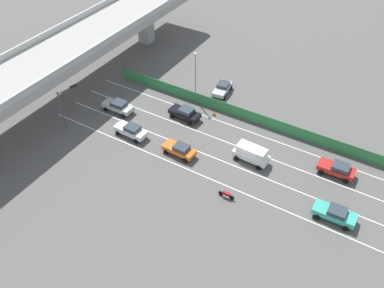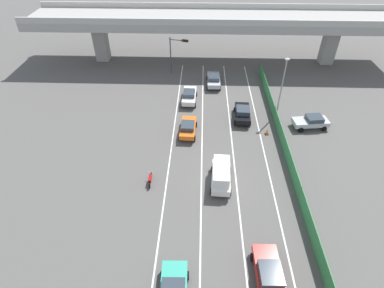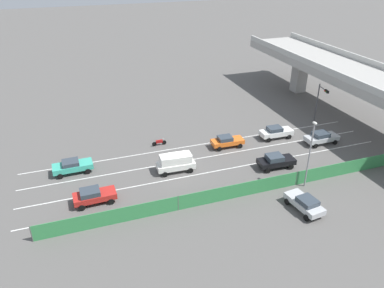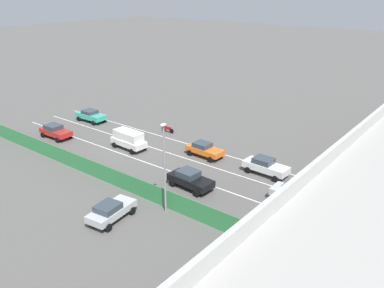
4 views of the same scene
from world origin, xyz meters
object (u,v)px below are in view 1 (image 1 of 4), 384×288
Objects in this scene: car_sedan_black at (185,113)px; parked_wagon_silver at (223,88)px; car_hatchback_white at (131,130)px; car_taxi_teal at (335,213)px; motorcycle at (226,194)px; car_sedan_red at (337,169)px; traffic_light at (66,100)px; car_van_white at (251,153)px; car_taxi_orange at (180,149)px; car_sedan_silver at (118,106)px; street_lamp at (196,73)px; traffic_cone at (214,113)px.

parked_wagon_silver is at bearing -10.77° from car_sedan_black.
car_taxi_teal is at bearing -89.94° from car_hatchback_white.
car_sedan_black is 2.30× the size of motorcycle.
car_hatchback_white reaches higher than parked_wagon_silver.
traffic_light is (-9.13, 33.60, 3.14)m from car_sedan_red.
car_van_white is at bearing 1.44° from motorcycle.
car_sedan_black is at bearing 89.84° from car_sedan_red.
traffic_light reaches higher than car_taxi_orange.
car_sedan_red is 30.27m from car_sedan_silver.
car_taxi_teal is at bearing -90.38° from car_taxi_orange.
car_sedan_black is 0.99× the size of car_sedan_silver.
car_hatchback_white reaches higher than car_taxi_orange.
street_lamp is (7.65, 12.43, 3.43)m from car_van_white.
parked_wagon_silver is at bearing 6.83° from car_taxi_orange.
car_hatchback_white is 0.59× the size of street_lamp.
parked_wagon_silver is 5.77m from traffic_cone.
parked_wagon_silver is at bearing -42.15° from car_sedan_silver.
car_sedan_black reaches higher than car_hatchback_white.
car_sedan_red is 0.94× the size of car_hatchback_white.
car_van_white is 6.49× the size of traffic_cone.
motorcycle is at bearing 105.95° from car_taxi_teal.
parked_wagon_silver reaches higher than motorcycle.
car_sedan_red is 19.00m from car_taxi_orange.
car_van_white is 10.12m from traffic_cone.
car_sedan_red reaches higher than parked_wagon_silver.
car_van_white is 0.58× the size of street_lamp.
motorcycle is at bearing -151.08° from parked_wagon_silver.
car_sedan_black is 23.82m from car_taxi_teal.
car_hatchback_white reaches higher than car_sedan_red.
street_lamp is at bearing -39.91° from traffic_light.
car_hatchback_white is 1.01× the size of car_sedan_silver.
street_lamp reaches higher than parked_wagon_silver.
street_lamp is (7.95, -7.94, 3.74)m from car_sedan_silver.
traffic_cone is (11.84, -15.63, -3.71)m from traffic_light.
car_sedan_silver is 21.58m from motorcycle.
car_sedan_red is 6.97m from car_taxi_teal.
traffic_light is at bearing 105.57° from car_hatchback_white.
car_taxi_teal reaches higher than parked_wagon_silver.
traffic_light is at bearing 104.22° from car_van_white.
parked_wagon_silver is 22.53m from traffic_light.
motorcycle is (-3.21, 11.22, -0.42)m from car_taxi_teal.
car_sedan_black is 4.18m from traffic_cone.
traffic_light reaches higher than traffic_cone.
car_sedan_red is 0.56× the size of street_lamp.
car_sedan_red is at bearing -98.58° from traffic_cone.
traffic_light is at bearing 140.09° from street_lamp.
car_sedan_black is 5.94m from street_lamp.
motorcycle is 0.25× the size of street_lamp.
car_taxi_orange is at bearing 110.44° from car_sedan_red.
car_hatchback_white is 26.89m from car_taxi_teal.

